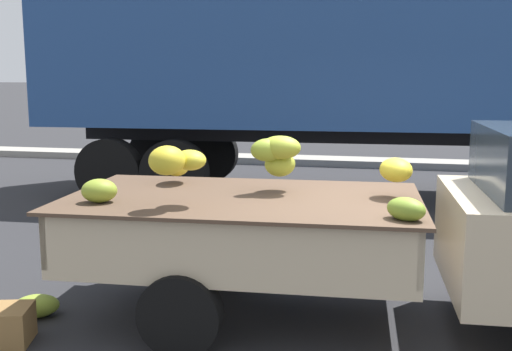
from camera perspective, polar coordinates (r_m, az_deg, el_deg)
ground at (r=5.62m, az=13.82°, el=-12.96°), size 220.00×220.00×0.00m
curb_strip at (r=14.34m, az=12.94°, el=1.09°), size 80.00×0.80×0.16m
pickup_truck at (r=5.33m, az=21.65°, el=-4.65°), size 5.34×1.99×1.70m
semi_trailer at (r=10.52m, az=13.40°, el=11.55°), size 12.11×3.16×3.95m
fallen_banana_bunch_near_tailgate at (r=5.86m, az=-19.62°, el=-11.27°), size 0.48×0.42×0.20m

